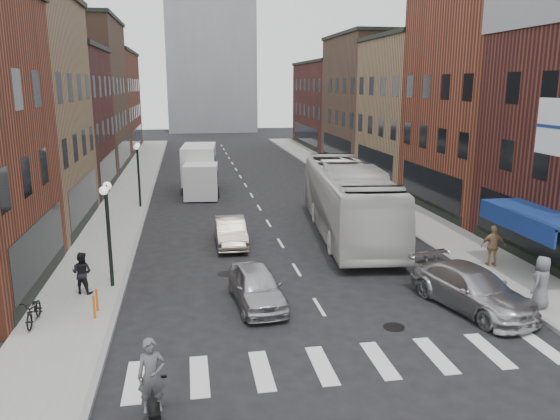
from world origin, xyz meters
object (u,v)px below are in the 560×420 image
object	(u,v)px
streetlamp_near	(107,216)
parked_bicycle	(34,311)
ped_right_c	(542,282)
streetlamp_far	(138,163)
sedan_left_near	(257,286)
sedan_left_far	(231,232)
curb_car	(472,289)
bike_rack	(95,304)
ped_right_b	(493,246)
box_truck	(200,170)
transit_bus	(348,200)
motorcycle_rider	(153,389)
ped_left_solo	(82,273)

from	to	relation	value
streetlamp_near	parked_bicycle	bearing A→B (deg)	-123.86
ped_right_c	streetlamp_far	bearing A→B (deg)	-81.35
streetlamp_near	sedan_left_near	size ratio (longest dim) A/B	1.03
sedan_left_far	parked_bicycle	bearing A→B (deg)	-130.31
curb_car	ped_right_c	world-z (taller)	ped_right_c
streetlamp_far	parked_bicycle	xyz separation A→B (m)	(-2.05, -17.05, -2.33)
bike_rack	sedan_left_near	distance (m)	5.48
streetlamp_far	ped_right_b	distance (m)	21.24
streetlamp_far	box_truck	world-z (taller)	streetlamp_far
streetlamp_far	parked_bicycle	bearing A→B (deg)	-96.85
bike_rack	box_truck	distance (m)	21.80
parked_bicycle	ped_right_b	world-z (taller)	ped_right_b
transit_bus	ped_right_c	xyz separation A→B (m)	(3.65, -10.75, -0.75)
sedan_left_far	ped_right_c	distance (m)	13.88
sedan_left_far	transit_bus	bearing A→B (deg)	9.24
parked_bicycle	ped_right_b	size ratio (longest dim) A/B	0.94
transit_bus	bike_rack	bearing A→B (deg)	-136.18
motorcycle_rider	ped_right_c	world-z (taller)	motorcycle_rider
bike_rack	box_truck	size ratio (longest dim) A/B	0.10
streetlamp_far	curb_car	size ratio (longest dim) A/B	0.82
streetlamp_far	curb_car	world-z (taller)	streetlamp_far
ped_right_b	ped_right_c	world-z (taller)	ped_right_c
streetlamp_near	ped_right_b	size ratio (longest dim) A/B	2.34
box_truck	motorcycle_rider	bearing A→B (deg)	-88.97
streetlamp_near	motorcycle_rider	distance (m)	9.65
motorcycle_rider	sedan_left_near	size ratio (longest dim) A/B	0.57
motorcycle_rider	curb_car	size ratio (longest dim) A/B	0.46
box_truck	parked_bicycle	xyz separation A→B (m)	(-5.92, -21.74, -1.04)
sedan_left_near	parked_bicycle	size ratio (longest dim) A/B	2.42
box_truck	sedan_left_far	world-z (taller)	box_truck
ped_right_b	bike_rack	bearing A→B (deg)	20.26
transit_bus	curb_car	bearing A→B (deg)	-75.61
motorcycle_rider	parked_bicycle	size ratio (longest dim) A/B	1.39
curb_car	parked_bicycle	xyz separation A→B (m)	(-14.67, 0.95, -0.14)
ped_left_solo	ped_right_c	world-z (taller)	ped_right_c
streetlamp_far	motorcycle_rider	xyz separation A→B (m)	(2.04, -23.25, -1.84)
streetlamp_near	curb_car	xyz separation A→B (m)	(12.63, -4.00, -2.19)
curb_car	ped_right_c	xyz separation A→B (m)	(2.17, -0.66, 0.35)
ped_left_solo	curb_car	bearing A→B (deg)	-174.78
parked_bicycle	ped_right_b	xyz separation A→B (m)	(17.64, 2.76, 0.44)
streetlamp_near	parked_bicycle	size ratio (longest dim) A/B	2.49
curb_car	ped_right_b	xyz separation A→B (m)	(2.97, 3.71, 0.30)
ped_right_b	ped_right_c	bearing A→B (deg)	91.32
transit_bus	parked_bicycle	distance (m)	16.10
transit_bus	sedan_left_near	distance (m)	10.39
streetlamp_near	motorcycle_rider	bearing A→B (deg)	-77.56
sedan_left_near	ped_right_b	world-z (taller)	ped_right_b
streetlamp_near	box_truck	bearing A→B (deg)	78.28
box_truck	ped_right_b	bearing A→B (deg)	-53.54
curb_car	motorcycle_rider	bearing A→B (deg)	-168.63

